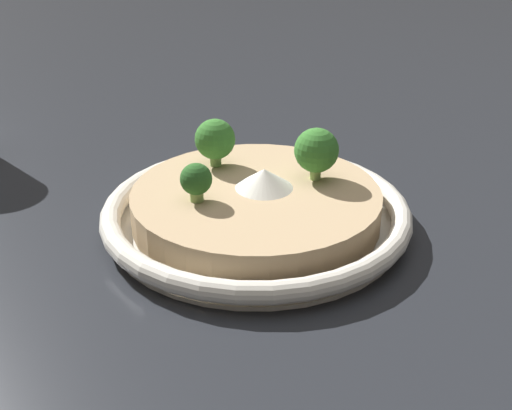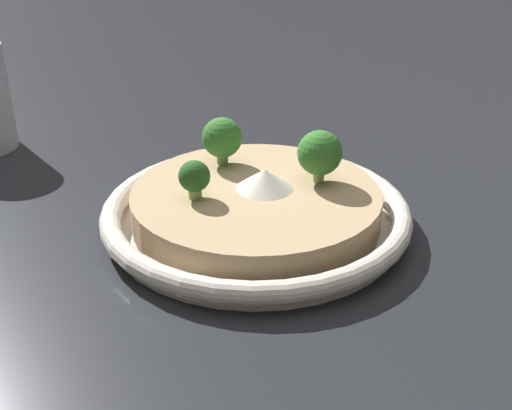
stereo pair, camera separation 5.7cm
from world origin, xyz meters
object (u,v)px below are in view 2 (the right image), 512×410
broccoli_back_right (194,177)px  broccoli_right (222,138)px  risotto_bowl (256,210)px  broccoli_front_left (320,153)px

broccoli_back_right → broccoli_right: bearing=-81.5°
risotto_bowl → broccoli_front_left: bearing=-138.7°
broccoli_front_left → broccoli_right: bearing=-1.1°
broccoli_back_right → broccoli_right: (0.01, -0.08, 0.01)m
risotto_bowl → broccoli_back_right: broccoli_back_right is taller
broccoli_back_right → risotto_bowl: bearing=-140.7°
broccoli_back_right → broccoli_front_left: bearing=-139.6°
broccoli_right → broccoli_front_left: size_ratio=0.95×
risotto_bowl → broccoli_right: (0.05, -0.04, 0.05)m
risotto_bowl → broccoli_back_right: bearing=39.3°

